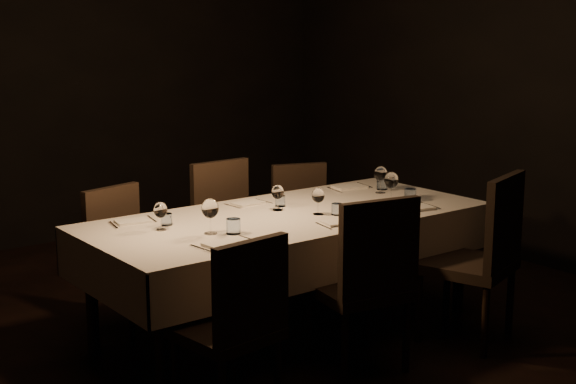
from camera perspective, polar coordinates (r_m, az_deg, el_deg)
room at (r=4.81m, az=0.00°, el=7.01°), size 5.01×6.01×3.01m
dining_table at (r=4.94m, az=0.00°, el=-2.42°), size 2.52×1.12×0.76m
chair_near_left at (r=3.92m, az=-3.65°, el=-8.95°), size 0.49×0.49×0.92m
place_setting_near_left at (r=4.38m, az=-4.80°, el=-2.23°), size 0.37×0.42×0.20m
chair_near_center at (r=4.42m, az=5.58°, el=-6.04°), size 0.56×0.56×1.00m
place_setting_near_center at (r=4.83m, az=2.94°, el=-1.06°), size 0.31×0.39×0.17m
chair_near_right at (r=4.95m, az=13.60°, el=-4.16°), size 0.63×0.63×1.05m
place_setting_near_right at (r=5.25m, az=8.14°, el=-0.01°), size 0.37×0.42×0.20m
chair_far_left at (r=5.20m, az=-11.61°, el=-4.09°), size 0.52×0.52×0.90m
place_setting_far_left at (r=4.66m, az=-9.56°, el=-1.69°), size 0.31×0.39×0.16m
chair_far_center at (r=5.63m, az=-4.15°, el=-2.33°), size 0.48×0.48×0.97m
place_setting_far_center at (r=5.09m, az=-1.35°, el=-0.42°), size 0.29×0.39×0.16m
chair_far_right at (r=6.01m, az=1.10°, el=-1.81°), size 0.54×0.54×0.88m
place_setting_far_right at (r=5.64m, az=5.95°, el=0.83°), size 0.36×0.41×0.19m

